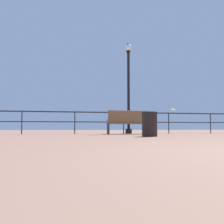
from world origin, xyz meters
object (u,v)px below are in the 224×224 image
at_px(lamppost_center, 128,83).
at_px(trash_bin, 150,124).
at_px(seagull_on_rail, 173,111).
at_px(bench_near_left, 128,121).

distance_m(lamppost_center, trash_bin, 4.36).
height_order(seagull_on_rail, trash_bin, seagull_on_rail).
xyz_separation_m(bench_near_left, seagull_on_rail, (2.43, 0.71, 0.53)).
height_order(bench_near_left, trash_bin, bench_near_left).
bearing_deg(bench_near_left, seagull_on_rail, 16.29).
xyz_separation_m(seagull_on_rail, trash_bin, (-2.54, -3.66, -0.70)).
height_order(lamppost_center, trash_bin, lamppost_center).
relative_size(lamppost_center, seagull_on_rail, 9.28).
distance_m(bench_near_left, lamppost_center, 2.06).
xyz_separation_m(lamppost_center, trash_bin, (-0.40, -3.85, -2.00)).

